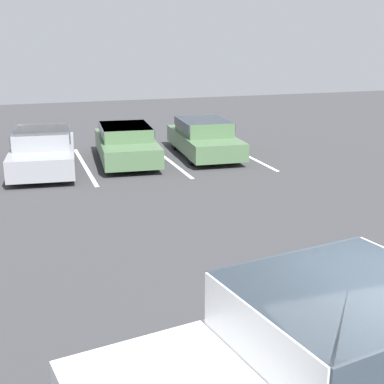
{
  "coord_description": "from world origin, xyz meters",
  "views": [
    {
      "loc": [
        -3.72,
        -3.65,
        3.97
      ],
      "look_at": [
        -0.53,
        5.93,
        1.0
      ],
      "focal_mm": 50.0,
      "sensor_mm": 36.0,
      "label": 1
    }
  ],
  "objects_px": {
    "parked_sedan_a": "(43,149)",
    "pickup_truck": "(365,361)",
    "parked_sedan_c": "(204,136)",
    "parked_sedan_b": "(126,142)"
  },
  "relations": [
    {
      "from": "parked_sedan_b",
      "to": "parked_sedan_c",
      "type": "height_order",
      "value": "parked_sedan_c"
    },
    {
      "from": "pickup_truck",
      "to": "parked_sedan_a",
      "type": "height_order",
      "value": "pickup_truck"
    },
    {
      "from": "parked_sedan_a",
      "to": "parked_sedan_c",
      "type": "distance_m",
      "value": 5.35
    },
    {
      "from": "parked_sedan_a",
      "to": "parked_sedan_b",
      "type": "height_order",
      "value": "parked_sedan_a"
    },
    {
      "from": "parked_sedan_a",
      "to": "pickup_truck",
      "type": "bearing_deg",
      "value": 16.35
    },
    {
      "from": "pickup_truck",
      "to": "parked_sedan_a",
      "type": "bearing_deg",
      "value": 91.1
    },
    {
      "from": "pickup_truck",
      "to": "parked_sedan_c",
      "type": "distance_m",
      "value": 13.47
    },
    {
      "from": "parked_sedan_a",
      "to": "parked_sedan_b",
      "type": "xyz_separation_m",
      "value": [
        2.62,
        0.39,
        -0.03
      ]
    },
    {
      "from": "parked_sedan_a",
      "to": "parked_sedan_b",
      "type": "distance_m",
      "value": 2.65
    },
    {
      "from": "parked_sedan_a",
      "to": "parked_sedan_c",
      "type": "xyz_separation_m",
      "value": [
        5.33,
        0.45,
        -0.01
      ]
    }
  ]
}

